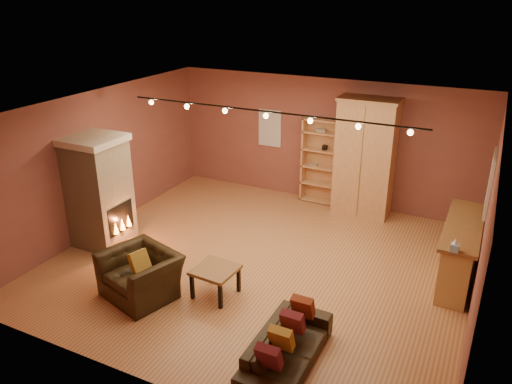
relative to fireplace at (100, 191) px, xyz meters
The scene contains 16 objects.
floor 3.28m from the fireplace, 11.16° to the left, with size 7.00×7.00×0.00m, color #9C6037.
ceiling 3.55m from the fireplace, 11.16° to the left, with size 7.00×7.00×0.00m, color brown.
back_wall 4.92m from the fireplace, 51.69° to the left, with size 7.00×0.02×2.80m, color brown.
left_wall 0.83m from the fireplace, 127.41° to the left, with size 0.02×6.50×2.80m, color brown.
right_wall 6.58m from the fireplace, ahead, with size 0.02×6.50×2.80m, color brown.
fireplace is the anchor object (origin of this frame).
back_window 4.24m from the fireplace, 65.55° to the left, with size 0.56×0.04×0.86m, color silver.
bookcase 4.82m from the fireplace, 51.04° to the left, with size 0.80×0.31×1.95m.
armoire 5.40m from the fireplace, 40.80° to the left, with size 1.24×0.70×2.53m.
bar_counter 6.47m from the fireplace, 14.48° to the left, with size 0.57×2.11×1.01m.
tissue_box 6.22m from the fireplace, ahead, with size 0.13×0.13×0.22m.
right_window 6.84m from the fireplace, 17.08° to the left, with size 0.05×0.90×1.00m, color silver.
loveseat 4.81m from the fireplace, 19.82° to the right, with size 0.52×1.76×0.74m.
armchair 2.17m from the fireplace, 32.58° to the right, with size 1.30×1.03×0.99m.
coffee_table 2.97m from the fireplace, 12.22° to the right, with size 0.68×0.68×0.49m.
track_rail 3.54m from the fireplace, 14.74° to the left, with size 5.20×0.09×0.13m.
Camera 1 is at (3.36, -7.04, 4.60)m, focal length 35.00 mm.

